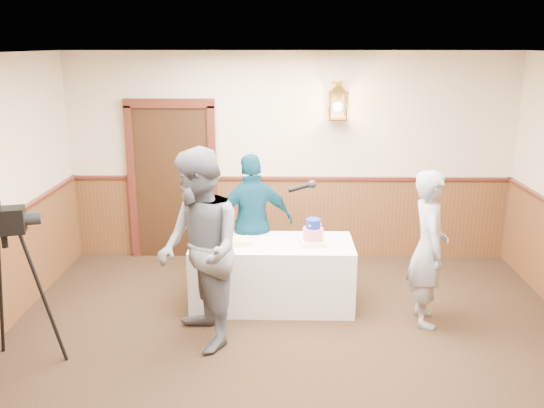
{
  "coord_description": "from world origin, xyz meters",
  "views": [
    {
      "loc": [
        -0.09,
        -4.15,
        2.89
      ],
      "look_at": [
        -0.21,
        1.7,
        1.25
      ],
      "focal_mm": 38.0,
      "sensor_mm": 36.0,
      "label": 1
    }
  ],
  "objects": [
    {
      "name": "display_table",
      "position": [
        -0.21,
        1.9,
        0.38
      ],
      "size": [
        1.8,
        0.8,
        0.75
      ],
      "primitive_type": "cube",
      "color": "white",
      "rests_on": "ground"
    },
    {
      "name": "interviewer",
      "position": [
        -0.89,
        0.99,
        0.98
      ],
      "size": [
        1.66,
        1.18,
        1.97
      ],
      "rotation": [
        0.0,
        0.0,
        -1.14
      ],
      "color": "slate",
      "rests_on": "ground"
    },
    {
      "name": "sheet_cake_yellow",
      "position": [
        -0.59,
        1.83,
        0.78
      ],
      "size": [
        0.32,
        0.26,
        0.06
      ],
      "primitive_type": "cube",
      "rotation": [
        0.0,
        0.0,
        0.15
      ],
      "color": "#F1E390",
      "rests_on": "display_table"
    },
    {
      "name": "room_shell",
      "position": [
        -0.05,
        0.45,
        1.52
      ],
      "size": [
        6.02,
        7.02,
        2.81
      ],
      "color": "beige",
      "rests_on": "ground"
    },
    {
      "name": "assistant_p",
      "position": [
        -0.45,
        2.32,
        0.83
      ],
      "size": [
        1.05,
        0.69,
        1.67
      ],
      "primitive_type": "imported",
      "rotation": [
        0.0,
        0.0,
        3.46
      ],
      "color": "#0C394E",
      "rests_on": "ground"
    },
    {
      "name": "baker",
      "position": [
        1.42,
        1.51,
        0.83
      ],
      "size": [
        0.41,
        0.62,
        1.66
      ],
      "primitive_type": "imported",
      "rotation": [
        0.0,
        0.0,
        1.55
      ],
      "color": "gray",
      "rests_on": "ground"
    },
    {
      "name": "tiered_cake",
      "position": [
        0.24,
        1.84,
        0.86
      ],
      "size": [
        0.31,
        0.31,
        0.29
      ],
      "rotation": [
        0.0,
        0.0,
        0.11
      ],
      "color": "#FFF5BE",
      "rests_on": "display_table"
    },
    {
      "name": "sheet_cake_green",
      "position": [
        -0.88,
        1.99,
        0.78
      ],
      "size": [
        0.34,
        0.3,
        0.06
      ],
      "primitive_type": "cube",
      "rotation": [
        0.0,
        0.0,
        0.37
      ],
      "color": "#AAE4A1",
      "rests_on": "display_table"
    },
    {
      "name": "ground",
      "position": [
        0.0,
        0.0,
        0.0
      ],
      "size": [
        7.0,
        7.0,
        0.0
      ],
      "primitive_type": "plane",
      "color": "black",
      "rests_on": "ground"
    },
    {
      "name": "tv_camera_rig",
      "position": [
        -2.51,
        0.53,
        0.68
      ],
      "size": [
        0.6,
        0.56,
        1.53
      ],
      "rotation": [
        0.0,
        0.0,
        0.31
      ],
      "color": "black",
      "rests_on": "ground"
    }
  ]
}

